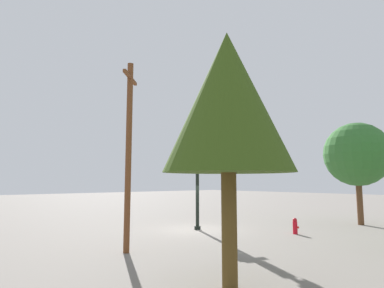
{
  "coord_description": "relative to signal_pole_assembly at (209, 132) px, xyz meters",
  "views": [
    {
      "loc": [
        14.03,
        -12.49,
        2.76
      ],
      "look_at": [
        -0.07,
        -0.35,
        4.94
      ],
      "focal_mm": 29.87,
      "sensor_mm": 36.0,
      "label": 1
    }
  ],
  "objects": [
    {
      "name": "tree_near",
      "position": [
        3.52,
        9.99,
        -0.89
      ],
      "size": [
        4.14,
        4.14,
        6.59
      ],
      "color": "brown",
      "rests_on": "ground_plane"
    },
    {
      "name": "ground_plane",
      "position": [
        -1.8,
        0.74,
        -5.4
      ],
      "size": [
        120.0,
        120.0,
        0.0
      ],
      "primitive_type": "plane",
      "color": "slate"
    },
    {
      "name": "utility_pole",
      "position": [
        0.87,
        -5.35,
        -1.41
      ],
      "size": [
        1.37,
        1.35,
        7.62
      ],
      "color": "brown",
      "rests_on": "ground_plane"
    },
    {
      "name": "fire_hydrant",
      "position": [
        2.72,
        3.63,
        -4.99
      ],
      "size": [
        0.33,
        0.24,
        0.83
      ],
      "color": "red",
      "rests_on": "ground_plane"
    },
    {
      "name": "tree_mid",
      "position": [
        6.31,
        -5.35,
        -0.44
      ],
      "size": [
        3.59,
        3.59,
        6.99
      ],
      "color": "brown",
      "rests_on": "ground_plane"
    },
    {
      "name": "signal_pole_assembly",
      "position": [
        0.0,
        0.0,
        0.0
      ],
      "size": [
        6.38,
        2.72,
        7.38
      ],
      "color": "black",
      "rests_on": "ground_plane"
    }
  ]
}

